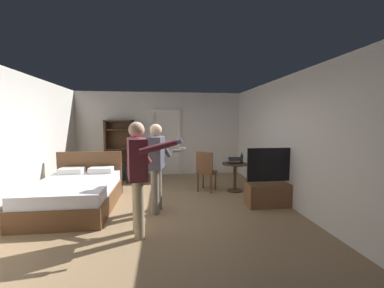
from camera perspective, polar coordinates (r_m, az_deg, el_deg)
ground_plane at (r=4.84m, az=-7.58°, el=-15.48°), size 7.19×7.19×0.00m
wall_back at (r=7.87m, az=-7.46°, el=2.43°), size 5.46×0.12×2.66m
wall_left at (r=5.31m, az=-37.98°, el=0.02°), size 0.15×6.78×2.66m
wall_right at (r=5.24m, az=22.83°, el=0.66°), size 0.12×6.78×2.66m
doorway_frame at (r=7.80m, az=-6.10°, el=1.62°), size 0.93×0.08×2.13m
bed at (r=5.38m, az=-25.65°, el=-10.44°), size 1.45×2.07×1.02m
bookshelf at (r=7.79m, az=-16.77°, el=-0.54°), size 0.87×0.32×1.77m
tv_flatscreen at (r=5.25m, az=18.88°, el=-10.12°), size 1.16×0.40×1.19m
side_table at (r=6.06m, az=10.16°, el=-6.63°), size 0.64×0.64×0.70m
laptop at (r=5.96m, az=10.02°, el=-4.09°), size 0.34×0.35×0.16m
bottle_on_table at (r=5.97m, az=11.73°, el=-3.52°), size 0.06×0.06×0.27m
wooden_chair at (r=5.93m, az=3.28°, el=-6.11°), size 0.58×0.58×0.99m
person_blue_shirt at (r=3.68m, az=-12.65°, el=-5.99°), size 0.81×0.64×1.71m
person_striped_shirt at (r=4.58m, az=-8.35°, el=-4.02°), size 0.69×0.72×1.68m
suitcase_dark at (r=7.10m, az=-13.08°, el=-6.97°), size 0.58×0.33×0.45m
suitcase_small at (r=7.42m, az=-17.89°, el=-6.67°), size 0.69×0.46×0.42m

